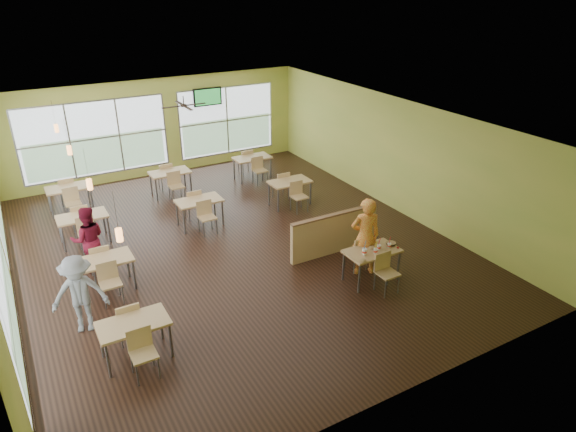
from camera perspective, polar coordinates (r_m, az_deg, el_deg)
The scene contains 20 objects.
room at distance 12.38m, azimuth -6.42°, elevation 3.30°, with size 12.00×12.04×3.20m.
window_bays at distance 14.59m, azimuth -20.97°, elevation 4.65°, with size 9.24×10.24×2.38m.
main_table at distance 11.41m, azimuth 9.30°, elevation -4.29°, with size 1.22×1.52×0.87m.
half_wall_divider at distance 12.48m, azimuth 5.17°, elevation -1.90°, with size 2.40×0.14×1.04m.
dining_tables at distance 13.94m, azimuth -13.03°, elevation 1.02°, with size 6.92×8.72×0.87m.
pendant_lights at distance 11.95m, azimuth -22.20°, elevation 5.10°, with size 0.11×7.31×0.86m.
ceiling_fan at distance 14.68m, azimuth -11.50°, elevation 11.96°, with size 1.25×1.25×0.29m.
tv_backwall at distance 18.04m, azimuth -8.93°, elevation 12.95°, with size 1.00×0.07×0.60m.
man_plaid at distance 11.52m, azimuth 8.57°, elevation -2.28°, with size 0.67×0.44×1.85m, color red.
patron_maroon at distance 12.42m, azimuth -21.29°, elevation -2.44°, with size 0.76×0.59×1.57m, color maroon.
patron_grey at distance 10.42m, azimuth -22.17°, elevation -8.05°, with size 1.03×0.59×1.59m, color slate.
cup_blue at distance 11.11m, azimuth 8.50°, elevation -3.93°, with size 0.11×0.11×0.38m.
cup_yellow at distance 11.20m, azimuth 9.70°, elevation -3.83°, with size 0.09×0.09×0.33m.
cup_red_near at distance 11.36m, azimuth 10.07°, elevation -3.43°, with size 0.09×0.09×0.33m.
cup_red_far at distance 11.48m, azimuth 11.19°, elevation -3.23°, with size 0.09×0.09×0.31m.
food_basket at distance 11.64m, azimuth 11.36°, elevation -3.00°, with size 0.23×0.23×0.05m.
ketchup_cup at distance 11.54m, azimuth 12.11°, elevation -3.45°, with size 0.05×0.05×0.02m, color maroon.
wrapper_left at distance 10.91m, azimuth 8.35°, elevation -4.88°, with size 0.14×0.13×0.03m, color #A58950.
wrapper_mid at distance 11.42m, azimuth 9.35°, elevation -3.45°, with size 0.18×0.16×0.04m, color #A58950.
wrapper_right at distance 11.31m, azimuth 10.98°, elevation -3.92°, with size 0.15×0.14×0.04m, color #A58950.
Camera 1 is at (-4.44, -10.61, 6.18)m, focal length 32.00 mm.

